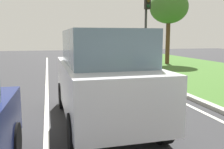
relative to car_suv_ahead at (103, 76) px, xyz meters
name	(u,v)px	position (x,y,z in m)	size (l,w,h in m)	color
ground_plane	(64,88)	(-0.67, 4.48, -1.17)	(60.00, 60.00, 0.00)	#2D2D30
lane_line_center	(47,89)	(-1.37, 4.48, -1.16)	(0.12, 32.00, 0.01)	silver
lane_line_right_edge	(145,84)	(2.93, 4.48, -1.16)	(0.12, 32.00, 0.01)	silver
curb_right	(155,82)	(3.43, 4.48, -1.11)	(0.24, 48.00, 0.12)	#9E9B93
car_suv_ahead	(103,76)	(0.00, 0.00, 0.00)	(2.00, 4.52, 2.28)	silver
traffic_light_near_right	(147,17)	(4.32, 7.88, 2.10)	(0.32, 0.50, 4.87)	#2D2D2D
tree_roadside_far	(169,8)	(7.66, 11.72, 3.12)	(2.87, 2.87, 5.55)	#4C331E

